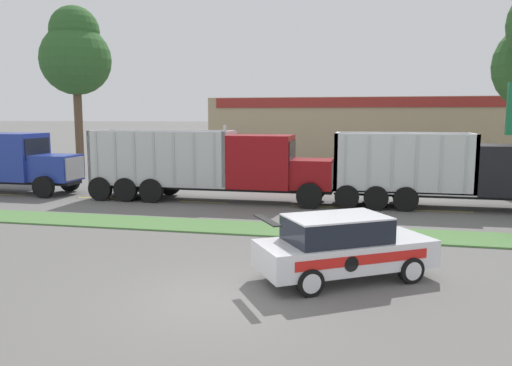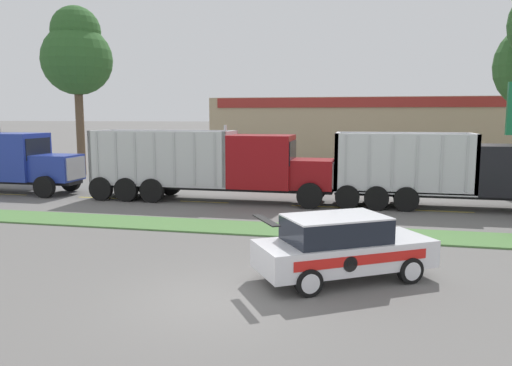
{
  "view_description": "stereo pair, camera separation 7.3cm",
  "coord_description": "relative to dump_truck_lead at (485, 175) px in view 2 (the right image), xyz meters",
  "views": [
    {
      "loc": [
        3.15,
        -10.23,
        4.09
      ],
      "look_at": [
        -0.58,
        7.03,
        1.68
      ],
      "focal_mm": 35.0,
      "sensor_mm": 36.0,
      "label": 1
    },
    {
      "loc": [
        3.22,
        -10.22,
        4.09
      ],
      "look_at": [
        -0.58,
        7.03,
        1.68
      ],
      "focal_mm": 35.0,
      "sensor_mm": 36.0,
      "label": 2
    }
  ],
  "objects": [
    {
      "name": "centre_line_5",
      "position": [
        -1.71,
        -0.81,
        -1.51
      ],
      "size": [
        2.4,
        0.14,
        0.01
      ],
      "primitive_type": "cube",
      "color": "yellow",
      "rests_on": "ground_plane"
    },
    {
      "name": "dump_truck_far_right",
      "position": [
        -11.3,
        -0.33,
        0.12
      ],
      "size": [
        11.68,
        2.56,
        3.65
      ],
      "color": "black",
      "rests_on": "ground_plane"
    },
    {
      "name": "dump_truck_lead",
      "position": [
        0.0,
        0.0,
        0.0
      ],
      "size": [
        11.47,
        2.65,
        3.31
      ],
      "color": "black",
      "rests_on": "ground_plane"
    },
    {
      "name": "store_building_backdrop",
      "position": [
        -3.03,
        24.36,
        1.27
      ],
      "size": [
        30.62,
        12.1,
        5.56
      ],
      "color": "tan",
      "rests_on": "ground_plane"
    },
    {
      "name": "tree_behind_right",
      "position": [
        -24.29,
        7.95,
        6.69
      ],
      "size": [
        4.7,
        4.7,
        11.32
      ],
      "color": "brown",
      "rests_on": "ground_plane"
    },
    {
      "name": "centre_line_1",
      "position": [
        -23.31,
        -0.81,
        -1.51
      ],
      "size": [
        2.4,
        0.14,
        0.01
      ],
      "primitive_type": "cube",
      "color": "yellow",
      "rests_on": "ground_plane"
    },
    {
      "name": "grass_verge",
      "position": [
        -8.3,
        -5.86,
        -1.49
      ],
      "size": [
        120.0,
        2.09,
        0.06
      ],
      "primitive_type": "cube",
      "color": "#517F42",
      "rests_on": "ground_plane"
    },
    {
      "name": "centre_line_4",
      "position": [
        -7.11,
        -0.81,
        -1.51
      ],
      "size": [
        2.4,
        0.14,
        0.01
      ],
      "primitive_type": "cube",
      "color": "yellow",
      "rests_on": "ground_plane"
    },
    {
      "name": "centre_line_3",
      "position": [
        -12.51,
        -0.81,
        -1.51
      ],
      "size": [
        2.4,
        0.14,
        0.01
      ],
      "primitive_type": "cube",
      "color": "yellow",
      "rests_on": "ground_plane"
    },
    {
      "name": "centre_line_2",
      "position": [
        -17.91,
        -0.81,
        -1.51
      ],
      "size": [
        2.4,
        0.14,
        0.01
      ],
      "primitive_type": "cube",
      "color": "yellow",
      "rests_on": "ground_plane"
    },
    {
      "name": "ground_plane",
      "position": [
        -8.3,
        -12.84,
        -1.52
      ],
      "size": [
        600.0,
        600.0,
        0.0
      ],
      "primitive_type": "plane",
      "color": "slate"
    },
    {
      "name": "rally_car",
      "position": [
        -5.6,
        -10.79,
        -0.67
      ],
      "size": [
        4.65,
        3.78,
        1.67
      ],
      "color": "white",
      "rests_on": "ground_plane"
    }
  ]
}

